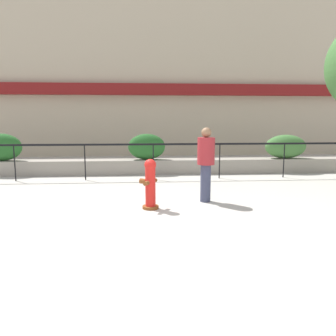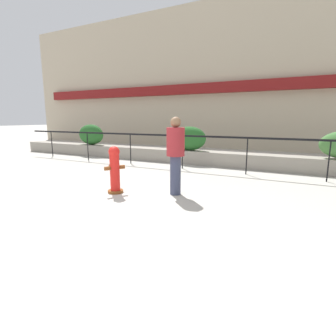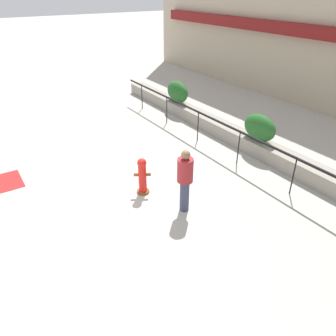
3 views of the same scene
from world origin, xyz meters
The scene contains 9 objects.
ground_plane centered at (0.00, 0.00, 0.00)m, with size 120.00×120.00×0.00m, color #B2ADA3.
building_facade centered at (0.00, 11.98, 3.99)m, with size 30.00×1.36×8.00m.
planter_wall_low centered at (0.00, 6.00, 0.25)m, with size 18.00×0.70×0.50m, color gray.
fence_railing_segment centered at (0.00, 4.90, 1.02)m, with size 15.00×0.05×1.15m.
hedge_bush_0 centered at (-5.11, 6.00, 0.96)m, with size 1.36×0.60×0.92m, color #235B23.
hedge_bush_1 centered at (-0.20, 6.00, 0.95)m, with size 1.29×0.61×0.90m, color #235B23.
hedge_bush_2 centered at (4.81, 6.00, 0.92)m, with size 1.50×0.70×0.85m, color #427538.
fire_hydrant centered at (-0.16, 1.45, 0.55)m, with size 0.48×0.48×1.08m.
pedestrian centered at (1.13, 1.96, 0.99)m, with size 0.56×0.56×1.73m.
Camera 1 is at (-0.29, -5.43, 1.94)m, focal length 35.00 mm.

